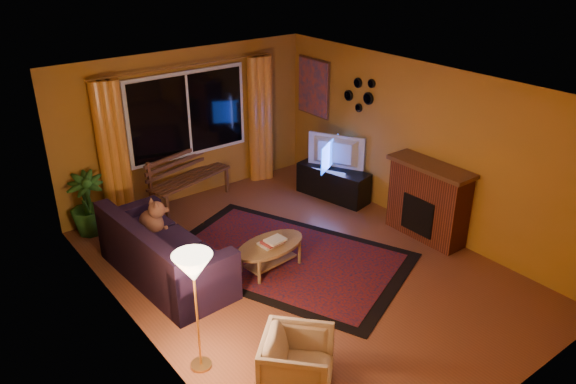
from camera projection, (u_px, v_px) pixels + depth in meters
floor at (301, 270)px, 7.60m from camera, size 4.50×6.00×0.02m
ceiling at (304, 87)px, 6.53m from camera, size 4.50×6.00×0.02m
wall_back at (188, 125)px, 9.22m from camera, size 4.50×0.02×2.50m
wall_left at (133, 241)px, 5.82m from camera, size 0.02×6.00×2.50m
wall_right at (421, 147)px, 8.31m from camera, size 0.02×6.00×2.50m
window at (189, 115)px, 9.09m from camera, size 2.00×0.02×1.30m
curtain_rod at (186, 66)px, 8.72m from camera, size 3.20×0.03×0.03m
curtain_left at (113, 153)px, 8.44m from camera, size 0.36×0.36×2.24m
curtain_right at (260, 120)px, 9.93m from camera, size 0.36×0.36×2.24m
bench at (191, 191)px, 9.35m from camera, size 1.58×0.83×0.45m
potted_plant at (87, 204)px, 8.33m from camera, size 0.70×0.70×0.96m
sofa at (165, 249)px, 7.27m from camera, size 1.03×2.15×0.85m
dog at (151, 218)px, 7.53m from camera, size 0.36×0.47×0.49m
armchair at (297, 361)px, 5.50m from camera, size 0.92×0.92×0.69m
floor_lamp at (197, 314)px, 5.64m from camera, size 0.25×0.25×1.36m
rug at (285, 258)px, 7.84m from camera, size 3.20×3.84×0.02m
coffee_table at (271, 256)px, 7.55m from camera, size 1.14×1.14×0.38m
tv_console at (333, 183)px, 9.54m from camera, size 0.69×1.33×0.53m
television at (334, 153)px, 9.31m from camera, size 0.59×0.92×0.57m
fireplace at (428, 203)px, 8.21m from camera, size 0.40×1.20×1.10m
mirror_cluster at (359, 93)px, 8.98m from camera, size 0.06×0.60×0.56m
painting at (313, 87)px, 9.88m from camera, size 0.04×0.76×0.96m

